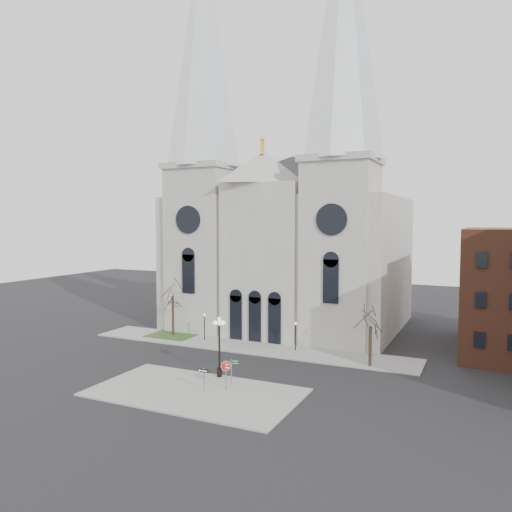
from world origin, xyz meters
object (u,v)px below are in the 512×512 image
at_px(stop_sign, 226,369).
at_px(globe_lamp, 219,339).
at_px(street_name_sign, 232,369).
at_px(one_way_sign, 204,375).

distance_m(stop_sign, globe_lamp, 4.13).
xyz_separation_m(stop_sign, street_name_sign, (-0.16, 1.47, -0.46)).
xyz_separation_m(globe_lamp, street_name_sign, (2.15, -1.47, -2.22)).
xyz_separation_m(stop_sign, globe_lamp, (-2.31, 2.94, 1.76)).
bearing_deg(globe_lamp, street_name_sign, -34.38).
xyz_separation_m(globe_lamp, one_way_sign, (0.81, -4.18, -2.17)).
height_order(globe_lamp, street_name_sign, globe_lamp).
bearing_deg(stop_sign, globe_lamp, 106.79).
bearing_deg(stop_sign, one_way_sign, -161.80).
relative_size(one_way_sign, street_name_sign, 0.89).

